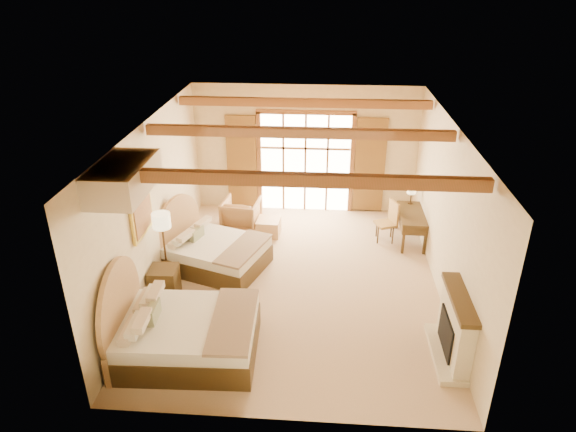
# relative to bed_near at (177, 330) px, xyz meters

# --- Properties ---
(floor) EXTENTS (7.00, 7.00, 0.00)m
(floor) POSITION_rel_bed_near_xyz_m (1.79, 2.23, -0.44)
(floor) COLOR tan
(floor) RESTS_ON ground
(wall_back) EXTENTS (5.50, 0.00, 5.50)m
(wall_back) POSITION_rel_bed_near_xyz_m (1.79, 5.73, 1.16)
(wall_back) COLOR beige
(wall_back) RESTS_ON ground
(wall_left) EXTENTS (0.00, 7.00, 7.00)m
(wall_left) POSITION_rel_bed_near_xyz_m (-0.96, 2.23, 1.16)
(wall_left) COLOR beige
(wall_left) RESTS_ON ground
(wall_right) EXTENTS (0.00, 7.00, 7.00)m
(wall_right) POSITION_rel_bed_near_xyz_m (4.54, 2.23, 1.16)
(wall_right) COLOR beige
(wall_right) RESTS_ON ground
(ceiling) EXTENTS (7.00, 7.00, 0.00)m
(ceiling) POSITION_rel_bed_near_xyz_m (1.79, 2.23, 2.76)
(ceiling) COLOR #B47A31
(ceiling) RESTS_ON ground
(ceiling_beams) EXTENTS (5.39, 4.60, 0.18)m
(ceiling_beams) POSITION_rel_bed_near_xyz_m (1.79, 2.23, 2.64)
(ceiling_beams) COLOR brown
(ceiling_beams) RESTS_ON ceiling
(french_doors) EXTENTS (3.95, 0.08, 2.60)m
(french_doors) POSITION_rel_bed_near_xyz_m (1.79, 5.67, 0.81)
(french_doors) COLOR white
(french_doors) RESTS_ON ground
(fireplace) EXTENTS (0.46, 1.40, 1.16)m
(fireplace) POSITION_rel_bed_near_xyz_m (4.39, 0.23, 0.07)
(fireplace) COLOR beige
(fireplace) RESTS_ON ground
(painting) EXTENTS (0.06, 0.95, 0.75)m
(painting) POSITION_rel_bed_near_xyz_m (-0.91, 1.48, 1.31)
(painting) COLOR gold
(painting) RESTS_ON wall_left
(canopy_valance) EXTENTS (0.70, 1.40, 0.45)m
(canopy_valance) POSITION_rel_bed_near_xyz_m (-0.61, 0.23, 2.51)
(canopy_valance) COLOR beige
(canopy_valance) RESTS_ON ceiling
(bed_near) EXTENTS (2.25, 1.73, 1.45)m
(bed_near) POSITION_rel_bed_near_xyz_m (0.00, 0.00, 0.00)
(bed_near) COLOR #3F2E16
(bed_near) RESTS_ON floor
(bed_far) EXTENTS (2.38, 2.01, 1.27)m
(bed_far) POSITION_rel_bed_near_xyz_m (-0.05, 2.67, -0.05)
(bed_far) COLOR #3F2E16
(bed_far) RESTS_ON floor
(nightstand) EXTENTS (0.54, 0.54, 0.61)m
(nightstand) POSITION_rel_bed_near_xyz_m (-0.68, 1.54, -0.13)
(nightstand) COLOR #3F2E16
(nightstand) RESTS_ON floor
(floor_lamp) EXTENTS (0.34, 0.34, 1.60)m
(floor_lamp) POSITION_rel_bed_near_xyz_m (-0.71, 1.85, 0.92)
(floor_lamp) COLOR #3D2B18
(floor_lamp) RESTS_ON floor
(armchair) EXTENTS (0.93, 0.95, 0.78)m
(armchair) POSITION_rel_bed_near_xyz_m (0.34, 4.41, -0.05)
(armchair) COLOR #A27343
(armchair) RESTS_ON floor
(ottoman) EXTENTS (0.56, 0.56, 0.39)m
(ottoman) POSITION_rel_bed_near_xyz_m (1.01, 4.20, -0.25)
(ottoman) COLOR tan
(ottoman) RESTS_ON floor
(desk) EXTENTS (0.59, 1.31, 0.70)m
(desk) POSITION_rel_bed_near_xyz_m (4.27, 4.14, -0.06)
(desk) COLOR #3F2E16
(desk) RESTS_ON floor
(desk_chair) EXTENTS (0.55, 0.54, 0.95)m
(desk_chair) POSITION_rel_bed_near_xyz_m (3.72, 4.12, -0.14)
(desk_chair) COLOR #AF8A3C
(desk_chair) RESTS_ON floor
(desk_lamp) EXTENTS (0.21, 0.21, 0.43)m
(desk_lamp) POSITION_rel_bed_near_xyz_m (4.30, 4.67, 0.59)
(desk_lamp) COLOR #3D2B18
(desk_lamp) RESTS_ON desk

